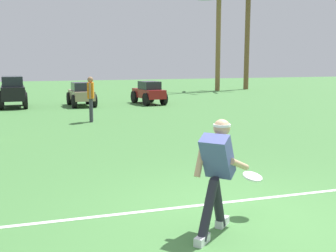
# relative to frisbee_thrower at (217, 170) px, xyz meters

# --- Properties ---
(ground_plane) EXTENTS (80.00, 80.00, 0.00)m
(ground_plane) POSITION_rel_frisbee_thrower_xyz_m (0.51, 0.34, -0.79)
(ground_plane) COLOR #447B3C
(field_line_paint) EXTENTS (26.39, 0.68, 0.01)m
(field_line_paint) POSITION_rel_frisbee_thrower_xyz_m (0.51, 0.93, -0.79)
(field_line_paint) COLOR white
(field_line_paint) RESTS_ON ground_plane
(frisbee_thrower) EXTENTS (1.01, 0.68, 1.40)m
(frisbee_thrower) POSITION_rel_frisbee_thrower_xyz_m (0.00, 0.00, 0.00)
(frisbee_thrower) COLOR #23232D
(frisbee_thrower) RESTS_ON ground_plane
(frisbee_in_flight) EXTENTS (0.36, 0.35, 0.09)m
(frisbee_in_flight) POSITION_rel_frisbee_thrower_xyz_m (0.72, 0.38, -0.25)
(frisbee_in_flight) COLOR white
(teammate_near_sideline) EXTENTS (0.28, 0.49, 1.56)m
(teammate_near_sideline) POSITION_rel_frisbee_thrower_xyz_m (-0.02, 9.99, 0.15)
(teammate_near_sideline) COLOR #33333D
(teammate_near_sideline) RESTS_ON ground_plane
(parked_car_slot_b) EXTENTS (1.22, 2.38, 1.40)m
(parked_car_slot_b) POSITION_rel_frisbee_thrower_xyz_m (-2.67, 15.68, -0.05)
(parked_car_slot_b) COLOR black
(parked_car_slot_b) RESTS_ON ground_plane
(parked_car_slot_c) EXTENTS (1.17, 2.23, 1.10)m
(parked_car_slot_c) POSITION_rel_frisbee_thrower_xyz_m (0.32, 15.24, -0.23)
(parked_car_slot_c) COLOR #998466
(parked_car_slot_c) RESTS_ON ground_plane
(parked_car_slot_d) EXTENTS (1.33, 2.29, 1.10)m
(parked_car_slot_d) POSITION_rel_frisbee_thrower_xyz_m (3.57, 15.17, -0.23)
(parked_car_slot_d) COLOR maroon
(parked_car_slot_d) RESTS_ON ground_plane
(palm_tree_far_left) EXTENTS (3.27, 3.60, 6.66)m
(palm_tree_far_left) POSITION_rel_frisbee_thrower_xyz_m (10.65, 22.26, 3.10)
(palm_tree_far_left) COLOR brown
(palm_tree_far_left) RESTS_ON ground_plane
(palm_tree_left_of_centre) EXTENTS (3.59, 3.41, 7.19)m
(palm_tree_left_of_centre) POSITION_rel_frisbee_thrower_xyz_m (13.23, 22.88, 3.43)
(palm_tree_left_of_centre) COLOR brown
(palm_tree_left_of_centre) RESTS_ON ground_plane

